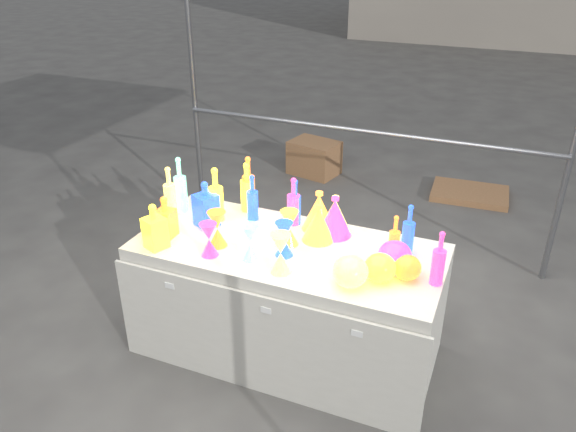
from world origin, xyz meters
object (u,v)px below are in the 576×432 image
at_px(cardboard_box_closed, 314,158).
at_px(lampshade_0, 319,210).
at_px(display_table, 287,300).
at_px(hourglass_0, 217,229).
at_px(decanter_0, 155,226).
at_px(globe_0, 380,269).
at_px(bottle_0, 247,187).

distance_m(cardboard_box_closed, lampshade_0, 2.75).
height_order(display_table, lampshade_0, lampshade_0).
relative_size(cardboard_box_closed, hourglass_0, 2.30).
xyz_separation_m(display_table, decanter_0, (-0.70, -0.29, 0.51)).
relative_size(display_table, lampshade_0, 7.47).
distance_m(cardboard_box_closed, decanter_0, 3.15).
bearing_deg(globe_0, display_table, 167.29).
relative_size(cardboard_box_closed, globe_0, 2.97).
height_order(bottle_0, hourglass_0, bottle_0).
bearing_deg(lampshade_0, globe_0, -41.21).
xyz_separation_m(globe_0, lampshade_0, (-0.49, 0.42, 0.06)).
bearing_deg(globe_0, decanter_0, -173.03).
xyz_separation_m(decanter_0, lampshade_0, (0.79, 0.58, -0.01)).
relative_size(cardboard_box_closed, lampshade_0, 2.04).
relative_size(decanter_0, globe_0, 1.63).
bearing_deg(bottle_0, display_table, -39.20).
relative_size(bottle_0, decanter_0, 1.21).
bearing_deg(decanter_0, globe_0, 29.10).
xyz_separation_m(display_table, lampshade_0, (0.09, 0.29, 0.50)).
bearing_deg(cardboard_box_closed, display_table, -60.62).
height_order(hourglass_0, lampshade_0, lampshade_0).
height_order(decanter_0, lampshade_0, decanter_0).
bearing_deg(bottle_0, hourglass_0, -84.61).
relative_size(bottle_0, lampshade_0, 1.36).
height_order(globe_0, lampshade_0, lampshade_0).
relative_size(bottle_0, globe_0, 1.98).
bearing_deg(bottle_0, decanter_0, -113.40).
distance_m(bottle_0, decanter_0, 0.69).
bearing_deg(hourglass_0, display_table, 19.23).
bearing_deg(decanter_0, bottle_0, 88.73).
height_order(cardboard_box_closed, lampshade_0, lampshade_0).
distance_m(display_table, globe_0, 0.74).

